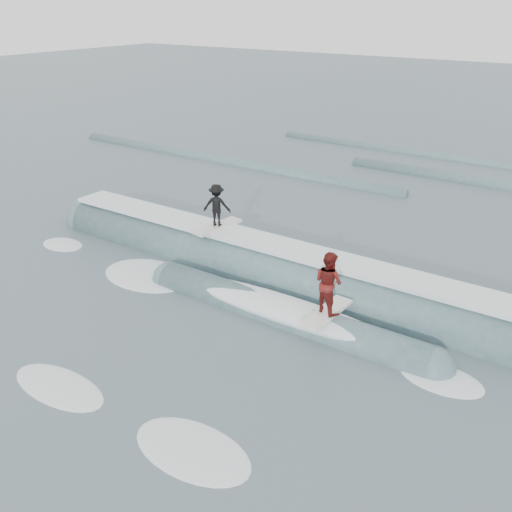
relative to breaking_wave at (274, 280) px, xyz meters
The scene contains 6 objects.
ground 2.95m from the breaking_wave, 95.84° to the right, with size 160.00×160.00×0.00m, color #3C4B57.
breaking_wave is the anchor object (origin of this frame).
surfer_black 3.29m from the breaking_wave, behind, with size 1.11×2.05×1.60m.
surfer_red 3.74m from the breaking_wave, 32.17° to the right, with size 1.04×2.02×1.89m.
whitewater 4.70m from the breaking_wave, 101.35° to the right, with size 16.55×7.41×0.10m.
far_swells 14.73m from the breaking_wave, 92.29° to the left, with size 39.44×8.65×0.80m.
Camera 1 is at (9.38, -11.44, 8.67)m, focal length 40.00 mm.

